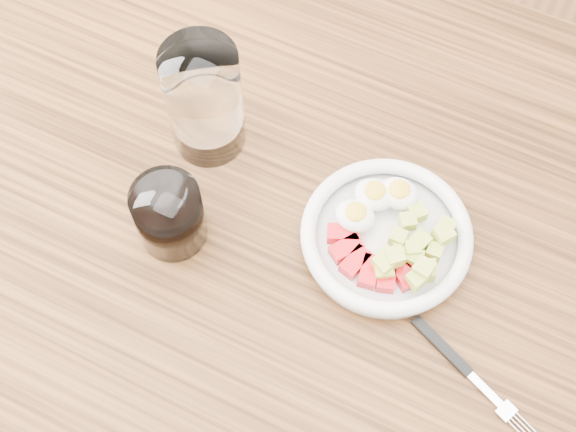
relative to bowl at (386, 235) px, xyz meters
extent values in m
plane|color=brown|center=(-0.10, -0.04, -0.79)|extent=(4.00, 4.00, 0.00)
cube|color=brown|center=(-0.75, 0.31, -0.42)|extent=(0.07, 0.07, 0.73)
cube|color=brown|center=(-0.10, -0.04, -0.04)|extent=(1.50, 0.90, 0.04)
cylinder|color=white|center=(0.00, 0.00, -0.01)|extent=(0.19, 0.19, 0.01)
torus|color=white|center=(0.00, 0.00, 0.00)|extent=(0.20, 0.20, 0.02)
cube|color=red|center=(-0.05, -0.02, 0.00)|extent=(0.04, 0.03, 0.02)
cube|color=red|center=(-0.03, -0.04, 0.00)|extent=(0.04, 0.04, 0.02)
cube|color=red|center=(-0.02, -0.05, 0.00)|extent=(0.03, 0.04, 0.02)
cube|color=red|center=(0.00, -0.05, 0.00)|extent=(0.03, 0.04, 0.02)
cube|color=red|center=(0.02, -0.05, 0.00)|extent=(0.03, 0.04, 0.02)
cube|color=red|center=(0.04, -0.04, 0.00)|extent=(0.04, 0.04, 0.02)
cube|color=red|center=(0.05, -0.02, 0.00)|extent=(0.04, 0.03, 0.02)
ellipsoid|color=white|center=(-0.03, 0.04, 0.01)|extent=(0.05, 0.04, 0.03)
ellipsoid|color=yellow|center=(-0.03, 0.04, 0.02)|extent=(0.03, 0.03, 0.01)
ellipsoid|color=white|center=(-0.01, 0.05, 0.01)|extent=(0.05, 0.04, 0.03)
ellipsoid|color=yellow|center=(-0.01, 0.05, 0.02)|extent=(0.03, 0.03, 0.01)
ellipsoid|color=white|center=(-0.04, 0.00, 0.01)|extent=(0.05, 0.04, 0.03)
ellipsoid|color=yellow|center=(-0.04, 0.00, 0.02)|extent=(0.03, 0.03, 0.01)
cube|color=#C1C64C|center=(0.06, 0.00, 0.01)|extent=(0.02, 0.02, 0.02)
cube|color=#C1C64C|center=(0.04, 0.00, 0.01)|extent=(0.03, 0.03, 0.02)
cube|color=#C1C64C|center=(0.02, -0.01, 0.01)|extent=(0.03, 0.03, 0.02)
cube|color=#C1C64C|center=(0.05, -0.03, 0.02)|extent=(0.02, 0.02, 0.02)
cube|color=#C1C64C|center=(0.06, 0.03, 0.01)|extent=(0.02, 0.02, 0.02)
cube|color=#C1C64C|center=(0.06, 0.02, 0.02)|extent=(0.03, 0.03, 0.02)
cube|color=#C1C64C|center=(0.02, -0.04, 0.01)|extent=(0.02, 0.02, 0.02)
cube|color=#C1C64C|center=(0.03, -0.01, 0.01)|extent=(0.02, 0.02, 0.02)
cube|color=#C1C64C|center=(0.04, -0.02, 0.01)|extent=(0.02, 0.02, 0.02)
cube|color=#C1C64C|center=(0.02, -0.03, 0.02)|extent=(0.03, 0.03, 0.02)
cube|color=#C1C64C|center=(0.02, 0.04, 0.01)|extent=(0.03, 0.03, 0.02)
cube|color=#C1C64C|center=(0.06, -0.02, 0.01)|extent=(0.03, 0.03, 0.02)
cube|color=#C1C64C|center=(0.05, -0.04, 0.01)|extent=(0.02, 0.02, 0.02)
cube|color=#C1C64C|center=(0.01, 0.00, 0.01)|extent=(0.02, 0.02, 0.02)
cube|color=#C1C64C|center=(0.01, -0.04, 0.01)|extent=(0.03, 0.03, 0.02)
cube|color=#C1C64C|center=(0.01, -0.04, 0.01)|extent=(0.03, 0.03, 0.02)
cube|color=#C1C64C|center=(0.01, -0.03, 0.01)|extent=(0.02, 0.02, 0.02)
cube|color=#C1C64C|center=(0.02, 0.02, 0.02)|extent=(0.02, 0.02, 0.02)
cube|color=black|center=(0.11, -0.09, -0.01)|extent=(0.08, 0.04, 0.01)
cube|color=silver|center=(0.17, -0.12, -0.01)|extent=(0.05, 0.03, 0.00)
cube|color=silver|center=(0.19, -0.13, -0.01)|extent=(0.02, 0.02, 0.00)
cylinder|color=silver|center=(0.21, -0.14, -0.01)|extent=(0.03, 0.01, 0.00)
cylinder|color=silver|center=(0.21, -0.14, -0.01)|extent=(0.03, 0.01, 0.00)
cylinder|color=silver|center=(0.21, -0.13, -0.01)|extent=(0.03, 0.01, 0.00)
cylinder|color=silver|center=(0.22, -0.13, -0.01)|extent=(0.03, 0.01, 0.00)
cylinder|color=white|center=(-0.25, 0.04, 0.06)|extent=(0.09, 0.09, 0.16)
cylinder|color=white|center=(-0.23, -0.10, 0.03)|extent=(0.08, 0.08, 0.09)
cylinder|color=black|center=(-0.23, -0.10, 0.02)|extent=(0.07, 0.07, 0.08)
camera|label=1|loc=(0.06, -0.39, 0.84)|focal=50.00mm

